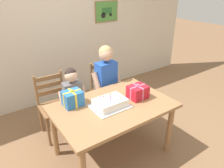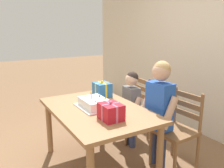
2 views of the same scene
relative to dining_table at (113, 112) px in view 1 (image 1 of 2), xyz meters
The scene contains 10 objects.
ground_plane 0.64m from the dining_table, ahead, with size 20.00×20.00×0.00m, color #846042.
back_wall 1.95m from the dining_table, 89.87° to the left, with size 6.40×0.11×2.60m.
dining_table is the anchor object (origin of this frame).
birthday_cake 0.15m from the dining_table, 165.29° to the right, with size 0.44×0.34×0.19m.
gift_box_red_large 0.51m from the dining_table, 145.05° to the left, with size 0.23×0.20×0.22m.
gift_box_beside_cake 0.40m from the dining_table, ahead, with size 0.24×0.20×0.20m.
chair_left 0.95m from the dining_table, 118.60° to the left, with size 0.44×0.44×0.92m.
chair_right 0.95m from the dining_table, 61.40° to the left, with size 0.44×0.44×0.92m.
child_older 0.72m from the dining_table, 62.80° to the left, with size 0.47×0.27×1.27m.
child_younger 0.68m from the dining_table, 110.34° to the left, with size 0.39×0.23×1.06m.
Camera 1 is at (-1.25, -1.79, 2.08)m, focal length 33.94 mm.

